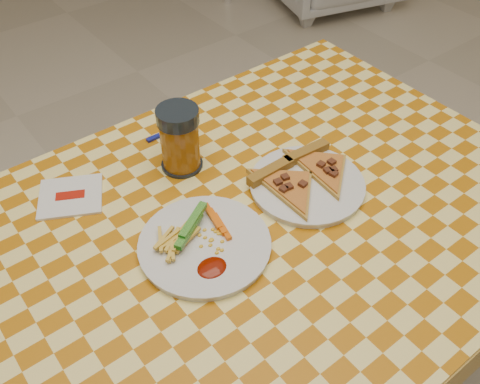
# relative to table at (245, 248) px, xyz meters

# --- Properties ---
(table) EXTENTS (1.28, 0.88, 0.76)m
(table) POSITION_rel_table_xyz_m (0.00, 0.00, 0.00)
(table) COLOR white
(table) RESTS_ON ground
(plate_left) EXTENTS (0.30, 0.30, 0.01)m
(plate_left) POSITION_rel_table_xyz_m (-0.10, -0.00, 0.08)
(plate_left) COLOR silver
(plate_left) RESTS_ON table
(plate_right) EXTENTS (0.28, 0.28, 0.01)m
(plate_right) POSITION_rel_table_xyz_m (0.16, 0.00, 0.08)
(plate_right) COLOR silver
(plate_right) RESTS_ON table
(fries_veggies) EXTENTS (0.17, 0.16, 0.04)m
(fries_veggies) POSITION_rel_table_xyz_m (-0.11, 0.01, 0.10)
(fries_veggies) COLOR #EDC14B
(fries_veggies) RESTS_ON plate_left
(pizza_slices) EXTENTS (0.24, 0.23, 0.02)m
(pizza_slices) POSITION_rel_table_xyz_m (0.17, 0.02, 0.09)
(pizza_slices) COLOR #BD8A3A
(pizza_slices) RESTS_ON plate_right
(drink_glass) EXTENTS (0.09, 0.09, 0.15)m
(drink_glass) POSITION_rel_table_xyz_m (-0.00, 0.22, 0.15)
(drink_glass) COLOR black
(drink_glass) RESTS_ON table
(napkin) EXTENTS (0.17, 0.16, 0.01)m
(napkin) POSITION_rel_table_xyz_m (-0.24, 0.28, 0.08)
(napkin) COLOR silver
(napkin) RESTS_ON table
(fork) EXTENTS (0.14, 0.02, 0.01)m
(fork) POSITION_rel_table_xyz_m (0.05, 0.34, 0.08)
(fork) COLOR navy
(fork) RESTS_ON table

